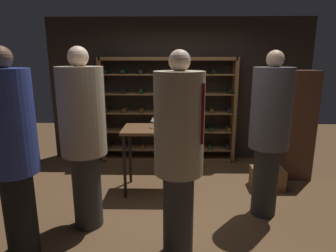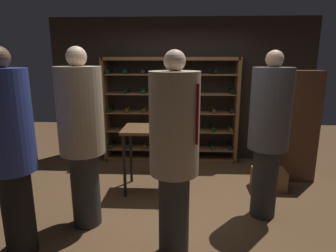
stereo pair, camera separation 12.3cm
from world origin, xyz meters
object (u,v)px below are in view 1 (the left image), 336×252
(person_bystander_dark_jacket, at_px, (179,148))
(display_cabinet, at_px, (298,126))
(tasting_table, at_px, (156,137))
(wine_bottle_black_capsule, at_px, (183,117))
(person_guest_khaki, at_px, (269,128))
(wine_glass_stemmed_center, at_px, (153,120))
(wine_crate, at_px, (267,178))
(person_guest_blue_shirt, at_px, (83,132))
(wine_bottle_amber_reserve, at_px, (167,119))
(wine_rack, at_px, (168,111))
(person_bystander_red_print, at_px, (12,147))

(person_bystander_dark_jacket, distance_m, display_cabinet, 2.81)
(tasting_table, xyz_separation_m, wine_bottle_black_capsule, (0.39, 0.12, 0.28))
(person_guest_khaki, bearing_deg, person_bystander_dark_jacket, 50.12)
(tasting_table, height_order, wine_bottle_black_capsule, wine_bottle_black_capsule)
(wine_bottle_black_capsule, relative_size, wine_glass_stemmed_center, 2.50)
(person_guest_khaki, height_order, wine_crate, person_guest_khaki)
(person_bystander_dark_jacket, height_order, wine_crate, person_bystander_dark_jacket)
(tasting_table, relative_size, wine_crate, 2.01)
(person_guest_khaki, relative_size, person_bystander_dark_jacket, 1.01)
(person_guest_blue_shirt, distance_m, wine_bottle_amber_reserve, 1.30)
(wine_rack, bearing_deg, wine_glass_stemmed_center, -98.50)
(person_guest_blue_shirt, distance_m, person_bystander_dark_jacket, 1.17)
(wine_rack, xyz_separation_m, person_bystander_red_print, (-1.39, -2.81, 0.17))
(person_bystander_dark_jacket, bearing_deg, person_guest_khaki, 91.17)
(tasting_table, height_order, wine_glass_stemmed_center, wine_glass_stemmed_center)
(person_guest_blue_shirt, distance_m, wine_bottle_black_capsule, 1.56)
(person_guest_khaki, bearing_deg, person_bystander_red_print, 32.20)
(wine_rack, xyz_separation_m, person_guest_khaki, (1.26, -1.96, 0.16))
(wine_rack, relative_size, wine_crate, 5.26)
(wine_crate, height_order, wine_glass_stemmed_center, wine_glass_stemmed_center)
(person_guest_khaki, bearing_deg, wine_glass_stemmed_center, -10.53)
(person_bystander_dark_jacket, bearing_deg, wine_bottle_black_capsule, 142.41)
(person_bystander_red_print, height_order, person_guest_blue_shirt, person_guest_blue_shirt)
(wine_bottle_black_capsule, bearing_deg, display_cabinet, 12.64)
(person_bystander_red_print, relative_size, wine_bottle_amber_reserve, 5.26)
(tasting_table, bearing_deg, wine_crate, 3.83)
(display_cabinet, relative_size, wine_glass_stemmed_center, 11.20)
(wine_bottle_black_capsule, bearing_deg, person_guest_blue_shirt, -136.78)
(wine_rack, height_order, wine_bottle_amber_reserve, wine_rack)
(wine_rack, distance_m, wine_glass_stemmed_center, 1.30)
(person_guest_blue_shirt, relative_size, wine_bottle_amber_reserve, 5.30)
(wine_rack, bearing_deg, tasting_table, -96.69)
(person_bystander_dark_jacket, bearing_deg, person_bystander_red_print, -122.39)
(wine_crate, bearing_deg, wine_bottle_black_capsule, 179.88)
(person_bystander_red_print, bearing_deg, person_guest_blue_shirt, -80.91)
(wine_bottle_amber_reserve, bearing_deg, person_bystander_red_print, -133.27)
(wine_rack, xyz_separation_m, tasting_table, (-0.15, -1.30, -0.14))
(wine_rack, distance_m, person_guest_khaki, 2.33)
(person_bystander_dark_jacket, bearing_deg, person_guest_blue_shirt, -149.88)
(tasting_table, bearing_deg, display_cabinet, 13.32)
(person_guest_khaki, distance_m, display_cabinet, 1.50)
(tasting_table, relative_size, person_guest_khaki, 0.47)
(person_bystander_dark_jacket, height_order, wine_glass_stemmed_center, person_bystander_dark_jacket)
(display_cabinet, distance_m, wine_bottle_amber_reserve, 2.21)
(display_cabinet, xyz_separation_m, wine_bottle_amber_reserve, (-2.12, -0.56, 0.22))
(person_bystander_red_print, xyz_separation_m, person_bystander_dark_jacket, (1.55, 0.06, -0.02))
(person_guest_blue_shirt, bearing_deg, tasting_table, 161.50)
(person_bystander_dark_jacket, xyz_separation_m, display_cabinet, (1.97, 1.99, -0.24))
(person_bystander_red_print, distance_m, wine_crate, 3.51)
(tasting_table, bearing_deg, wine_bottle_black_capsule, 16.58)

